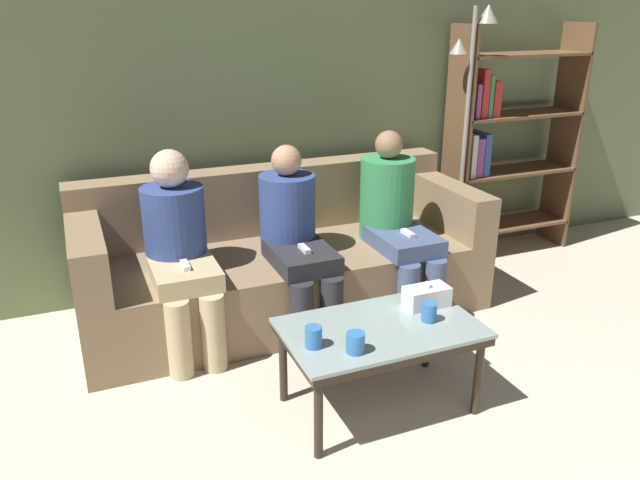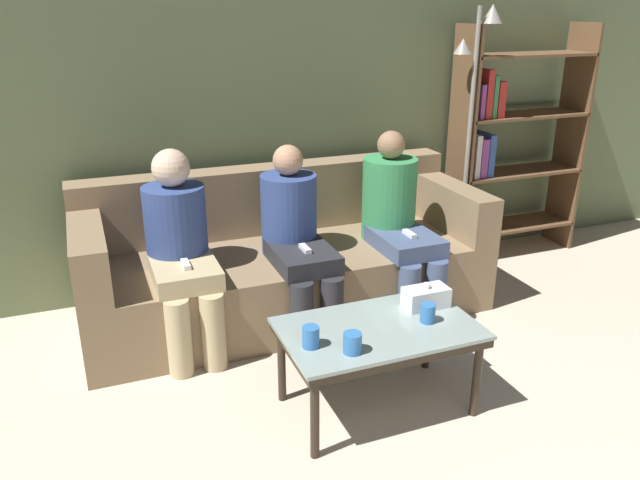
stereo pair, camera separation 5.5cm
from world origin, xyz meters
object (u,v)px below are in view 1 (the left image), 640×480
couch (283,262)px  seated_person_left_end (179,246)px  tissue_box (427,296)px  bookshelf (497,149)px  standing_lamp (468,114)px  seated_person_mid_left (295,234)px  coffee_table (380,335)px  cup_far_center (356,343)px  seated_person_mid_right (395,217)px  cup_near_right (314,337)px  cup_near_left (429,312)px

couch → seated_person_left_end: seated_person_left_end is taller
tissue_box → bookshelf: bearing=43.9°
standing_lamp → seated_person_mid_left: 1.57m
coffee_table → seated_person_left_end: 1.23m
tissue_box → seated_person_mid_left: bearing=114.3°
cup_far_center → standing_lamp: bearing=43.8°
tissue_box → seated_person_mid_right: (0.28, 0.85, 0.11)m
bookshelf → seated_person_left_end: size_ratio=1.53×
seated_person_left_end → seated_person_mid_right: size_ratio=1.00×
coffee_table → cup_near_right: (-0.36, -0.05, 0.09)m
standing_lamp → seated_person_mid_right: size_ratio=1.64×
coffee_table → tissue_box: tissue_box is taller
couch → cup_near_left: (0.31, -1.21, 0.17)m
couch → bookshelf: (1.80, 0.30, 0.51)m
cup_near_right → cup_near_left: bearing=1.1°
couch → seated_person_mid_left: 0.35m
seated_person_mid_left → cup_near_right: bearing=-105.8°
tissue_box → coffee_table: bearing=-161.7°
coffee_table → couch: bearing=93.7°
couch → seated_person_left_end: bearing=-162.5°
bookshelf → standing_lamp: size_ratio=0.93×
cup_near_right → seated_person_mid_right: seated_person_mid_right is taller
couch → seated_person_mid_right: 0.76m
coffee_table → standing_lamp: (1.35, 1.33, 0.74)m
cup_far_center → seated_person_mid_right: 1.37m
cup_near_left → cup_near_right: cup_near_right is taller
standing_lamp → seated_person_left_end: size_ratio=1.65×
cup_near_right → seated_person_mid_right: size_ratio=0.09×
couch → bookshelf: size_ratio=1.43×
bookshelf → couch: bearing=-170.5°
seated_person_mid_right → coffee_table: bearing=-121.9°
seated_person_left_end → seated_person_mid_left: (0.66, -0.02, -0.02)m
cup_near_left → seated_person_left_end: seated_person_left_end is taller
couch → bookshelf: bookshelf is taller
couch → coffee_table: bearing=-86.3°
bookshelf → seated_person_mid_left: (-1.80, -0.53, -0.24)m
couch → cup_near_left: bearing=-75.8°
bookshelf → seated_person_left_end: 2.53m
cup_far_center → standing_lamp: standing_lamp is taller
cup_far_center → seated_person_mid_left: 1.12m
seated_person_mid_left → seated_person_mid_right: (0.66, 0.01, 0.02)m
cup_far_center → bookshelf: (1.94, 1.63, 0.34)m
cup_near_right → seated_person_mid_left: (0.28, 0.99, 0.09)m
seated_person_mid_left → standing_lamp: bearing=15.2°
tissue_box → standing_lamp: standing_lamp is taller
cup_near_right → seated_person_mid_right: 1.38m
cup_near_left → cup_far_center: (-0.44, -0.12, 0.00)m
tissue_box → seated_person_mid_left: seated_person_mid_left is taller
couch → coffee_table: size_ratio=2.70×
couch → seated_person_mid_right: seated_person_mid_right is taller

